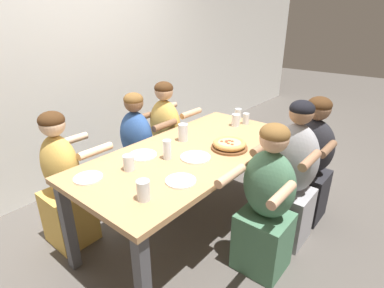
% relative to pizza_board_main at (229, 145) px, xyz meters
% --- Properties ---
extents(ground_plane, '(18.00, 18.00, 0.00)m').
position_rel_pizza_board_main_xyz_m(ground_plane, '(-0.21, 0.21, -0.78)').
color(ground_plane, '#514C47').
rests_on(ground_plane, ground).
extents(restaurant_back_panel, '(10.00, 0.06, 3.20)m').
position_rel_pizza_board_main_xyz_m(restaurant_back_panel, '(-0.21, 1.71, 0.82)').
color(restaurant_back_panel, silver).
rests_on(restaurant_back_panel, ground).
extents(dining_table, '(1.91, 0.90, 0.75)m').
position_rel_pizza_board_main_xyz_m(dining_table, '(-0.21, 0.21, -0.12)').
color(dining_table, tan).
rests_on(dining_table, ground).
extents(pizza_board_main, '(0.29, 0.29, 0.07)m').
position_rel_pizza_board_main_xyz_m(pizza_board_main, '(0.00, 0.00, 0.00)').
color(pizza_board_main, brown).
rests_on(pizza_board_main, dining_table).
extents(empty_plate_a, '(0.20, 0.20, 0.02)m').
position_rel_pizza_board_main_xyz_m(empty_plate_a, '(-0.63, -0.05, -0.03)').
color(empty_plate_a, white).
rests_on(empty_plate_a, dining_table).
extents(empty_plate_b, '(0.21, 0.21, 0.02)m').
position_rel_pizza_board_main_xyz_m(empty_plate_b, '(-0.53, 0.43, -0.03)').
color(empty_plate_b, white).
rests_on(empty_plate_b, dining_table).
extents(empty_plate_c, '(0.18, 0.18, 0.02)m').
position_rel_pizza_board_main_xyz_m(empty_plate_c, '(-0.98, 0.44, -0.03)').
color(empty_plate_c, white).
rests_on(empty_plate_c, dining_table).
extents(empty_plate_d, '(0.22, 0.22, 0.02)m').
position_rel_pizza_board_main_xyz_m(empty_plate_d, '(-0.30, 0.10, -0.03)').
color(empty_plate_d, white).
rests_on(empty_plate_d, dining_table).
extents(drinking_glass_a, '(0.06, 0.06, 0.15)m').
position_rel_pizza_board_main_xyz_m(drinking_glass_a, '(-0.44, 0.25, 0.03)').
color(drinking_glass_a, silver).
rests_on(drinking_glass_a, dining_table).
extents(drinking_glass_b, '(0.08, 0.08, 0.11)m').
position_rel_pizza_board_main_xyz_m(drinking_glass_b, '(-0.73, 0.33, 0.01)').
color(drinking_glass_b, silver).
rests_on(drinking_glass_b, dining_table).
extents(drinking_glass_c, '(0.08, 0.08, 0.12)m').
position_rel_pizza_board_main_xyz_m(drinking_glass_c, '(-0.92, -0.02, 0.03)').
color(drinking_glass_c, silver).
rests_on(drinking_glass_c, dining_table).
extents(drinking_glass_d, '(0.07, 0.07, 0.11)m').
position_rel_pizza_board_main_xyz_m(drinking_glass_d, '(0.67, 0.34, 0.02)').
color(drinking_glass_d, silver).
rests_on(drinking_glass_d, dining_table).
extents(drinking_glass_e, '(0.06, 0.06, 0.10)m').
position_rel_pizza_board_main_xyz_m(drinking_glass_e, '(0.61, 0.21, 0.01)').
color(drinking_glass_e, silver).
rests_on(drinking_glass_e, dining_table).
extents(drinking_glass_f, '(0.08, 0.08, 0.11)m').
position_rel_pizza_board_main_xyz_m(drinking_glass_f, '(0.49, 0.25, 0.02)').
color(drinking_glass_f, silver).
rests_on(drinking_glass_f, dining_table).
extents(drinking_glass_g, '(0.08, 0.08, 0.15)m').
position_rel_pizza_board_main_xyz_m(drinking_glass_g, '(-0.11, 0.39, 0.03)').
color(drinking_glass_g, silver).
rests_on(drinking_glass_g, dining_table).
extents(diner_near_right, '(0.51, 0.40, 1.13)m').
position_rel_pizza_board_main_xyz_m(diner_near_right, '(0.60, -0.46, -0.27)').
color(diner_near_right, '#232328').
rests_on(diner_near_right, ground).
extents(diner_near_center, '(0.51, 0.40, 1.12)m').
position_rel_pizza_board_main_xyz_m(diner_near_center, '(-0.22, -0.46, -0.27)').
color(diner_near_center, '#477556').
rests_on(diner_near_center, ground).
extents(diner_near_midright, '(0.51, 0.40, 1.18)m').
position_rel_pizza_board_main_xyz_m(diner_near_midright, '(0.20, -0.46, -0.25)').
color(diner_near_midright, '#99999E').
rests_on(diner_near_midright, ground).
extents(diner_far_center, '(0.51, 0.40, 1.10)m').
position_rel_pizza_board_main_xyz_m(diner_far_center, '(-0.20, 0.88, -0.29)').
color(diner_far_center, '#2D5193').
rests_on(diner_far_center, ground).
extents(diner_far_midright, '(0.51, 0.40, 1.14)m').
position_rel_pizza_board_main_xyz_m(diner_far_midright, '(0.18, 0.88, -0.26)').
color(diner_far_midright, gold).
rests_on(diner_far_midright, ground).
extents(diner_far_left, '(0.51, 0.40, 1.11)m').
position_rel_pizza_board_main_xyz_m(diner_far_left, '(-0.95, 0.88, -0.28)').
color(diner_far_left, gold).
rests_on(diner_far_left, ground).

